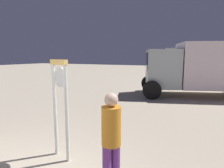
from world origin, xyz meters
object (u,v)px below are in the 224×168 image
object	(u,v)px
standing_clock	(60,98)
person_near_clock	(111,137)
box_truck_near	(214,67)
box_truck_far	(204,61)

from	to	relation	value
standing_clock	person_near_clock	bearing A→B (deg)	-18.05
standing_clock	box_truck_near	distance (m)	8.76
standing_clock	box_truck_near	bearing A→B (deg)	70.07
person_near_clock	box_truck_far	size ratio (longest dim) A/B	0.21
person_near_clock	box_truck_far	xyz separation A→B (m)	(1.10, 17.40, 0.72)
box_truck_far	box_truck_near	bearing A→B (deg)	-86.43
box_truck_near	box_truck_far	world-z (taller)	box_truck_far
standing_clock	box_truck_far	size ratio (longest dim) A/B	0.27
person_near_clock	box_truck_far	bearing A→B (deg)	86.39
standing_clock	person_near_clock	world-z (taller)	standing_clock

